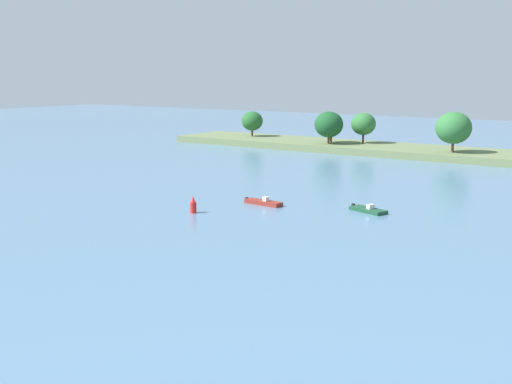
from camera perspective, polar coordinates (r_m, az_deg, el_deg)
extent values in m
cube|color=#66754C|center=(133.65, 7.42, 3.98)|extent=(74.56, 15.49, 1.34)
cylinder|color=#513823|center=(146.14, -0.33, 5.16)|extent=(0.44, 0.44, 1.51)
ellipsoid|color=#235B28|center=(145.93, -0.34, 6.20)|extent=(4.73, 4.73, 4.26)
cylinder|color=#513823|center=(133.95, 6.54, 4.65)|extent=(0.44, 0.44, 1.63)
ellipsoid|color=#235B28|center=(133.72, 6.56, 5.72)|extent=(4.26, 4.26, 3.83)
cylinder|color=#513823|center=(131.33, 6.33, 4.53)|extent=(0.44, 0.44, 1.58)
ellipsoid|color=#194C23|center=(131.06, 6.35, 5.86)|extent=(5.69, 5.69, 5.12)
cylinder|color=#513823|center=(133.64, 9.30, 4.62)|extent=(0.44, 0.44, 1.89)
ellipsoid|color=#2D6B33|center=(133.39, 9.33, 5.87)|extent=(4.91, 4.91, 4.42)
cylinder|color=#513823|center=(121.33, 16.73, 3.75)|extent=(0.44, 0.44, 1.86)
ellipsoid|color=#2D6B33|center=(121.01, 16.82, 5.37)|extent=(6.28, 6.28, 5.65)
cube|color=#19472D|center=(74.02, 9.74, -1.56)|extent=(4.70, 2.99, 0.40)
cube|color=white|center=(73.71, 9.93, -1.26)|extent=(0.74, 0.96, 0.50)
cube|color=black|center=(75.61, 8.46, -1.21)|extent=(0.37, 0.39, 0.56)
cube|color=maroon|center=(76.98, 0.65, -0.93)|extent=(4.90, 1.66, 0.48)
cube|color=white|center=(76.67, 0.86, -0.60)|extent=(0.55, 0.69, 0.50)
cube|color=black|center=(78.55, -0.81, -0.67)|extent=(0.30, 0.34, 0.56)
cylinder|color=red|center=(72.69, -5.48, -1.36)|extent=(0.70, 0.70, 1.20)
cone|color=red|center=(72.50, -5.49, -0.62)|extent=(0.49, 0.49, 0.70)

